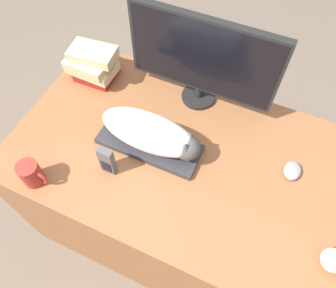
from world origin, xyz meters
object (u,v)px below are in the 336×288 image
keyboard (149,144)px  phone (107,161)px  cat (152,134)px  computer_mouse (292,170)px  coffee_mug (32,174)px  baseball (333,260)px  book_stack (93,64)px  monitor (203,59)px

keyboard → phone: phone is taller
cat → computer_mouse: bearing=12.3°
keyboard → cat: 0.09m
coffee_mug → baseball: (1.03, 0.14, -0.01)m
cat → book_stack: bearing=149.6°
phone → book_stack: book_stack is taller
baseball → coffee_mug: bearing=-172.0°
computer_mouse → book_stack: (-0.92, 0.12, 0.06)m
keyboard → cat: (0.02, 0.00, 0.08)m
monitor → computer_mouse: 0.53m
phone → book_stack: 0.49m
computer_mouse → coffee_mug: (-0.85, -0.42, 0.03)m
cat → book_stack: (-0.40, 0.24, -0.02)m
keyboard → phone: bearing=-119.5°
phone → computer_mouse: bearing=23.5°
cat → baseball: size_ratio=5.21×
computer_mouse → keyboard: bearing=-168.1°
monitor → coffee_mug: 0.75m
keyboard → phone: (-0.09, -0.16, 0.05)m
keyboard → cat: cat is taller
baseball → phone: bearing=179.7°
keyboard → monitor: size_ratio=0.68×
keyboard → monitor: 0.38m
keyboard → book_stack: (-0.39, 0.24, 0.07)m
phone → book_stack: size_ratio=0.60×
baseball → computer_mouse: bearing=123.7°
keyboard → baseball: baseball is taller
monitor → cat: bearing=-102.2°
cat → book_stack: cat is taller
phone → cat: bearing=56.1°
baseball → cat: bearing=166.9°
phone → baseball: bearing=-0.3°
cat → phone: 0.19m
cat → book_stack: size_ratio=1.80×
book_stack → phone: bearing=-53.1°
coffee_mug → baseball: coffee_mug is taller
coffee_mug → phone: 0.27m
keyboard → baseball: 0.74m
phone → book_stack: (-0.30, 0.39, 0.01)m
computer_mouse → cat: bearing=-167.7°
computer_mouse → baseball: baseball is taller
baseball → phone: size_ratio=0.57×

